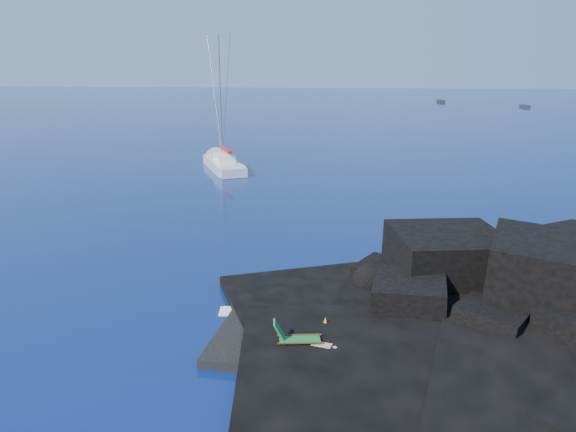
% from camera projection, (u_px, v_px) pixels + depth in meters
% --- Properties ---
extents(ground, '(400.00, 400.00, 0.00)m').
position_uv_depth(ground, '(211.00, 341.00, 22.16)').
color(ground, '#04163D').
rests_on(ground, ground).
extents(headland, '(24.00, 24.00, 3.60)m').
position_uv_depth(headland, '(528.00, 322.00, 23.81)').
color(headland, black).
rests_on(headland, ground).
extents(beach, '(9.08, 6.86, 0.70)m').
position_uv_depth(beach, '(325.00, 341.00, 22.21)').
color(beach, black).
rests_on(beach, ground).
extents(surf_foam, '(10.00, 8.00, 0.06)m').
position_uv_depth(surf_foam, '(339.00, 295.00, 26.48)').
color(surf_foam, white).
rests_on(surf_foam, ground).
extents(sailboat, '(7.60, 12.58, 13.22)m').
position_uv_depth(sailboat, '(224.00, 169.00, 56.77)').
color(sailboat, silver).
rests_on(sailboat, ground).
extents(deck_chair, '(1.82, 0.98, 1.19)m').
position_uv_depth(deck_chair, '(300.00, 333.00, 20.81)').
color(deck_chair, '#1A7532').
rests_on(deck_chair, beach).
extents(towel, '(2.25, 1.48, 0.05)m').
position_uv_depth(towel, '(321.00, 351.00, 20.69)').
color(towel, silver).
rests_on(towel, beach).
extents(sunbather, '(2.02, 0.99, 0.27)m').
position_uv_depth(sunbather, '(322.00, 347.00, 20.65)').
color(sunbather, tan).
rests_on(sunbather, towel).
extents(marker_cone, '(0.40, 0.40, 0.51)m').
position_uv_depth(marker_cone, '(325.00, 323.00, 22.37)').
color(marker_cone, orange).
rests_on(marker_cone, beach).
extents(distant_boat_a, '(1.61, 4.36, 0.57)m').
position_uv_depth(distant_boat_a, '(441.00, 102.00, 144.22)').
color(distant_boat_a, black).
rests_on(distant_boat_a, ground).
extents(distant_boat_b, '(1.35, 4.04, 0.53)m').
position_uv_depth(distant_boat_b, '(525.00, 107.00, 129.46)').
color(distant_boat_b, '#242428').
rests_on(distant_boat_b, ground).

